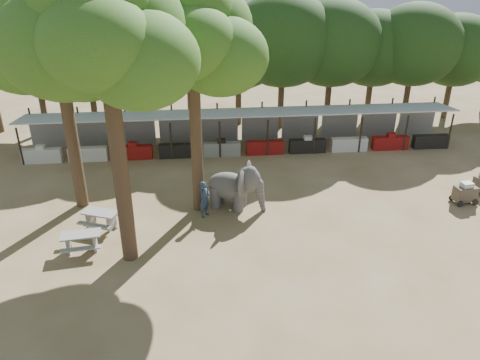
{
  "coord_description": "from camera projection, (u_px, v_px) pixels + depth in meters",
  "views": [
    {
      "loc": [
        -2.97,
        -15.0,
        11.64
      ],
      "look_at": [
        -1.0,
        5.0,
        2.0
      ],
      "focal_mm": 35.0,
      "sensor_mm": 36.0,
      "label": 1
    }
  ],
  "objects": [
    {
      "name": "ground",
      "position": [
        277.0,
        277.0,
        18.76
      ],
      "size": [
        100.0,
        100.0,
        0.0
      ],
      "primitive_type": "plane",
      "color": "brown",
      "rests_on": "ground"
    },
    {
      "name": "vendor_stalls",
      "position": [
        242.0,
        133.0,
        30.67
      ],
      "size": [
        28.0,
        2.99,
        2.8
      ],
      "color": "#ABADB3",
      "rests_on": "ground"
    },
    {
      "name": "yard_tree_left",
      "position": [
        54.0,
        42.0,
        20.86
      ],
      "size": [
        7.1,
        6.9,
        11.02
      ],
      "color": "#332316",
      "rests_on": "ground"
    },
    {
      "name": "yard_tree_center",
      "position": [
        101.0,
        34.0,
        16.2
      ],
      "size": [
        7.1,
        6.9,
        12.04
      ],
      "color": "#332316",
      "rests_on": "ground"
    },
    {
      "name": "yard_tree_back",
      "position": [
        189.0,
        35.0,
        20.34
      ],
      "size": [
        7.1,
        6.9,
        11.36
      ],
      "color": "#332316",
      "rests_on": "ground"
    },
    {
      "name": "backdrop_trees",
      "position": [
        235.0,
        51.0,
        33.42
      ],
      "size": [
        46.46,
        5.95,
        8.33
      ],
      "color": "#332316",
      "rests_on": "ground"
    },
    {
      "name": "elephant",
      "position": [
        236.0,
        186.0,
        23.51
      ],
      "size": [
        3.19,
        2.46,
        2.38
      ],
      "rotation": [
        0.0,
        0.0,
        -0.38
      ],
      "color": "#464343",
      "rests_on": "ground"
    },
    {
      "name": "handler",
      "position": [
        205.0,
        199.0,
        22.79
      ],
      "size": [
        0.75,
        0.81,
        1.87
      ],
      "primitive_type": "imported",
      "rotation": [
        0.0,
        0.0,
        0.98
      ],
      "color": "#26384C",
      "rests_on": "ground"
    },
    {
      "name": "picnic_table_near",
      "position": [
        81.0,
        240.0,
        20.27
      ],
      "size": [
        1.84,
        1.7,
        0.83
      ],
      "rotation": [
        0.0,
        0.0,
        0.13
      ],
      "color": "gray",
      "rests_on": "ground"
    },
    {
      "name": "picnic_table_far",
      "position": [
        101.0,
        217.0,
        22.01
      ],
      "size": [
        2.11,
        2.02,
        0.83
      ],
      "rotation": [
        0.0,
        0.0,
        -0.39
      ],
      "color": "gray",
      "rests_on": "ground"
    },
    {
      "name": "cart_front",
      "position": [
        465.0,
        193.0,
        24.19
      ],
      "size": [
        1.28,
        0.92,
        1.17
      ],
      "rotation": [
        0.0,
        0.0,
        0.11
      ],
      "color": "#3E342A",
      "rests_on": "ground"
    }
  ]
}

